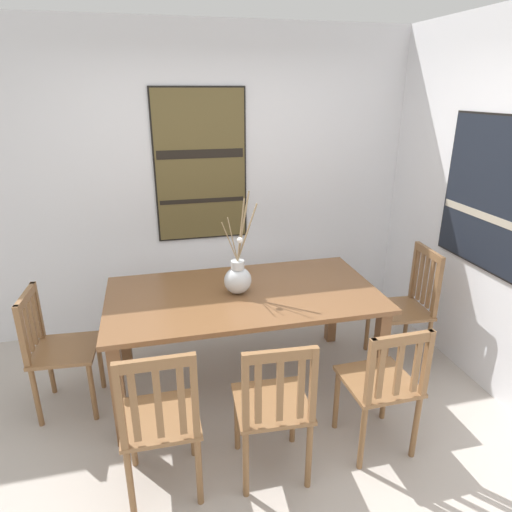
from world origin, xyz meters
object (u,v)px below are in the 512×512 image
Objects in this scene: chair_0 at (56,348)px; chair_2 at (161,420)px; dining_table at (244,305)px; chair_3 at (408,304)px; centerpiece_vase at (238,277)px; painting_on_side_wall at (495,196)px; chair_4 at (274,406)px; painting_on_back_wall at (201,166)px; chair_1 at (383,384)px.

chair_0 is 0.94× the size of chair_2.
dining_table is 1.11m from chair_2.
centerpiece_vase is at bearing -179.42° from chair_3.
dining_table is 1.78× the size of painting_on_side_wall.
painting_on_back_wall is (-0.13, 1.99, 1.03)m from chair_4.
painting_on_side_wall is (1.76, -0.26, 0.78)m from dining_table.
painting_on_side_wall reaches higher than chair_0.
chair_0 is at bearing 144.15° from chair_4.
chair_3 is at bearing 24.01° from chair_2.
chair_2 is at bearing -124.40° from centerpiece_vase.
chair_0 is 3.24m from painting_on_side_wall.
chair_2 is 0.73× the size of painting_on_back_wall.
chair_1 is 0.92× the size of chair_3.
chair_3 is 1.04× the size of chair_4.
centerpiece_vase is 0.79× the size of chair_4.
dining_table is 2.16× the size of chair_1.
chair_3 reaches higher than chair_4.
chair_1 is (2.00, -0.89, -0.01)m from chair_0.
painting_on_side_wall is (2.41, 0.62, 0.96)m from chair_2.
chair_1 is at bearing -151.33° from painting_on_side_wall.
painting_on_side_wall is (1.80, -0.26, 0.56)m from centerpiece_vase.
chair_1 is (0.68, -0.86, -0.20)m from dining_table.
painting_on_side_wall is at bearing -5.45° from chair_0.
dining_table is at bearing 128.39° from chair_1.
painting_on_back_wall is (-0.11, 1.08, 0.62)m from centerpiece_vase.
painting_on_side_wall is at bearing 19.78° from chair_4.
painting_on_back_wall is (1.17, 1.05, 1.03)m from chair_0.
dining_table is 0.93m from chair_4.
painting_on_side_wall is at bearing 28.67° from chair_1.
chair_4 reaches higher than chair_1.
chair_1 is 1.58m from painting_on_side_wall.
chair_1 is at bearing 1.21° from chair_2.
painting_on_back_wall reaches higher than dining_table.
chair_4 is (-1.40, -0.92, -0.02)m from chair_3.
dining_table is 1.33m from chair_0.
chair_2 is 2.27m from painting_on_back_wall.
centerpiece_vase reaches higher than chair_2.
chair_3 is at bearing 0.63° from dining_table.
chair_0 is 1.60m from chair_4.
chair_4 reaches higher than chair_0.
chair_1 is 1.33m from chair_2.
chair_3 reaches higher than dining_table.
chair_4 is (-0.70, -0.05, 0.01)m from chair_1.
painting_on_side_wall is (1.08, 0.59, 0.98)m from chair_1.
painting_on_back_wall reaches higher than chair_1.
centerpiece_vase is at bearing 171.66° from painting_on_side_wall.
chair_2 is at bearing -178.79° from chair_1.
dining_table is 2.00× the size of chair_2.
centerpiece_vase is at bearing 91.09° from chair_4.
dining_table is 1.38m from chair_3.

